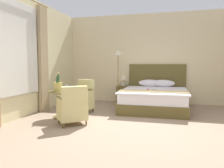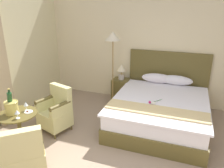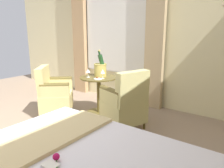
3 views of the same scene
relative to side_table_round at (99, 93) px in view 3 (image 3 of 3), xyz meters
The scene contains 8 objects.
wall_window_side 1.58m from the side_table_round, 161.31° to the right, with size 0.27×6.41×3.08m.
side_table_round is the anchor object (origin of this frame).
champagne_bucket 0.43m from the side_table_round, 164.14° to the right, with size 0.23×0.23×0.46m.
wine_glass_near_bucket 0.43m from the side_table_round, 44.60° to the right, with size 0.08×0.08×0.15m.
wine_glass_near_edge 0.44m from the side_table_round, 65.20° to the left, with size 0.08×0.08×0.16m.
snack_plate 0.34m from the side_table_round, 36.27° to the left, with size 0.14×0.14×0.04m.
armchair_by_window 0.77m from the side_table_round, 70.86° to the left, with size 0.68×0.65×0.91m.
armchair_facing_bed 0.77m from the side_table_round, 44.80° to the right, with size 0.77×0.77×0.87m.
Camera 3 is at (0.93, 2.74, 1.45)m, focal length 35.00 mm.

